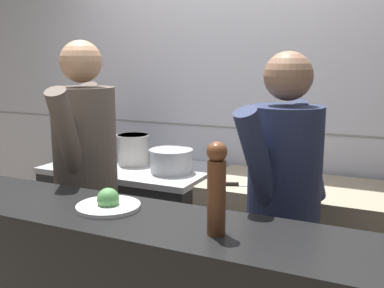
{
  "coord_description": "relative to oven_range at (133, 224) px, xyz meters",
  "views": [
    {
      "loc": [
        1.13,
        -1.68,
        1.63
      ],
      "look_at": [
        0.03,
        0.65,
        1.15
      ],
      "focal_mm": 42.0,
      "sensor_mm": 36.0,
      "label": 1
    }
  ],
  "objects": [
    {
      "name": "wall_back_tiled",
      "position": [
        0.61,
        0.4,
        0.86
      ],
      "size": [
        8.0,
        0.06,
        2.6
      ],
      "color": "silver",
      "rests_on": "ground_plane"
    },
    {
      "name": "oven_range",
      "position": [
        0.0,
        0.0,
        0.0
      ],
      "size": [
        1.18,
        0.71,
        0.88
      ],
      "color": "#232326",
      "rests_on": "ground_plane"
    },
    {
      "name": "prep_counter",
      "position": [
        1.32,
        -0.0,
        -0.0
      ],
      "size": [
        1.36,
        0.65,
        0.89
      ],
      "color": "gray",
      "rests_on": "ground_plane"
    },
    {
      "name": "stock_pot",
      "position": [
        -0.34,
        -0.01,
        0.56
      ],
      "size": [
        0.31,
        0.31,
        0.24
      ],
      "color": "#2D2D33",
      "rests_on": "oven_range"
    },
    {
      "name": "sauce_pot",
      "position": [
        -0.01,
        0.04,
        0.56
      ],
      "size": [
        0.24,
        0.24,
        0.22
      ],
      "color": "beige",
      "rests_on": "oven_range"
    },
    {
      "name": "braising_pot",
      "position": [
        0.35,
        -0.05,
        0.53
      ],
      "size": [
        0.3,
        0.3,
        0.16
      ],
      "color": "#B7BABF",
      "rests_on": "oven_range"
    },
    {
      "name": "mixing_bowl_steel",
      "position": [
        1.03,
        -0.02,
        0.5
      ],
      "size": [
        0.23,
        0.23,
        0.1
      ],
      "color": "#B7BABF",
      "rests_on": "prep_counter"
    },
    {
      "name": "chefs_knife",
      "position": [
        0.92,
        -0.16,
        0.45
      ],
      "size": [
        0.37,
        0.18,
        0.02
      ],
      "color": "#B7BABF",
      "rests_on": "prep_counter"
    },
    {
      "name": "plated_dish_appetiser",
      "position": [
        0.66,
        -1.19,
        0.6
      ],
      "size": [
        0.27,
        0.27,
        0.09
      ],
      "color": "white",
      "rests_on": "pass_counter"
    },
    {
      "name": "pepper_mill",
      "position": [
        1.17,
        -1.25,
        0.76
      ],
      "size": [
        0.07,
        0.07,
        0.34
      ],
      "color": "brown",
      "rests_on": "pass_counter"
    },
    {
      "name": "chef_head_cook",
      "position": [
        0.14,
        -0.68,
        0.53
      ],
      "size": [
        0.44,
        0.75,
        1.74
      ],
      "rotation": [
        0.0,
        0.0,
        0.29
      ],
      "color": "black",
      "rests_on": "ground_plane"
    },
    {
      "name": "chef_sous",
      "position": [
        1.27,
        -0.65,
        0.49
      ],
      "size": [
        0.43,
        0.72,
        1.67
      ],
      "rotation": [
        0.0,
        0.0,
        -0.31
      ],
      "color": "black",
      "rests_on": "ground_plane"
    }
  ]
}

